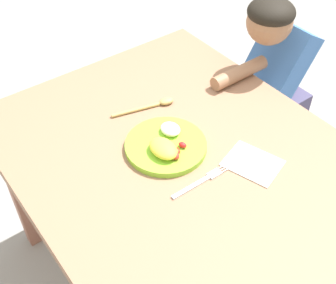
% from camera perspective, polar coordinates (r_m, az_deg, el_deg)
% --- Properties ---
extents(ground_plane, '(8.00, 8.00, 0.00)m').
position_cam_1_polar(ground_plane, '(1.91, 1.07, -16.54)').
color(ground_plane, gray).
extents(dining_table, '(1.14, 0.93, 0.71)m').
position_cam_1_polar(dining_table, '(1.39, 1.41, -3.27)').
color(dining_table, '#966C50').
rests_on(dining_table, ground_plane).
extents(plate, '(0.25, 0.25, 0.05)m').
position_cam_1_polar(plate, '(1.33, -0.27, -0.41)').
color(plate, '#88CE32').
rests_on(plate, dining_table).
extents(fork, '(0.03, 0.21, 0.01)m').
position_cam_1_polar(fork, '(1.25, 4.36, -5.06)').
color(fork, silver).
rests_on(fork, dining_table).
extents(spoon, '(0.08, 0.22, 0.02)m').
position_cam_1_polar(spoon, '(1.49, -1.92, 4.80)').
color(spoon, tan).
rests_on(spoon, dining_table).
extents(person, '(0.21, 0.46, 0.98)m').
position_cam_1_polar(person, '(1.88, 13.30, 5.82)').
color(person, '#4A4469').
rests_on(person, ground_plane).
extents(napkin, '(0.19, 0.17, 0.00)m').
position_cam_1_polar(napkin, '(1.32, 10.85, -2.71)').
color(napkin, white).
rests_on(napkin, dining_table).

